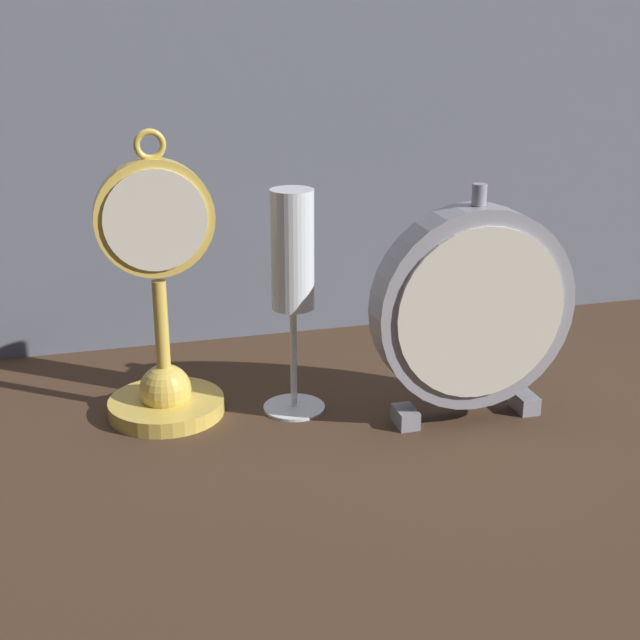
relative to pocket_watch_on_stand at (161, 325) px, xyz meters
name	(u,v)px	position (x,y,z in m)	size (l,w,h in m)	color
ground_plane	(342,450)	(0.15, -0.12, -0.10)	(4.00, 4.00, 0.00)	#422D1E
fabric_backdrop_drape	(264,62)	(0.15, 0.20, 0.23)	(1.55, 0.01, 0.66)	slate
pocket_watch_on_stand	(161,325)	(0.00, 0.00, 0.00)	(0.12, 0.12, 0.29)	gold
mantel_clock_silver	(473,309)	(0.29, -0.09, 0.02)	(0.20, 0.04, 0.24)	gray
champagne_flute	(293,269)	(0.13, -0.02, 0.05)	(0.06, 0.06, 0.23)	silver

